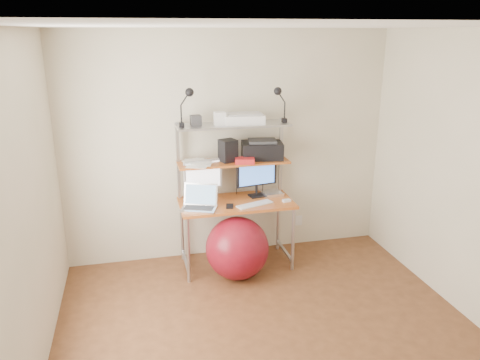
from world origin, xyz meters
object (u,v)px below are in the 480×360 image
at_px(printer, 262,150).
at_px(exercise_ball, 237,248).
at_px(monitor_silver, 203,177).
at_px(laptop, 200,203).
at_px(monitor_black, 257,175).

relative_size(printer, exercise_ball, 0.73).
height_order(monitor_silver, laptop, monitor_silver).
xyz_separation_m(monitor_silver, exercise_ball, (0.28, -0.39, -0.67)).
bearing_deg(monitor_silver, monitor_black, -13.42).
bearing_deg(printer, monitor_silver, -166.33).
height_order(monitor_black, exercise_ball, monitor_black).
bearing_deg(laptop, monitor_silver, 92.10).
bearing_deg(monitor_black, monitor_silver, 170.83).
height_order(monitor_black, printer, printer).
xyz_separation_m(monitor_silver, monitor_black, (0.59, 0.01, -0.02)).
bearing_deg(exercise_ball, monitor_silver, 125.04).
distance_m(monitor_black, printer, 0.29).
bearing_deg(printer, exercise_ball, -121.12).
xyz_separation_m(monitor_silver, laptop, (-0.07, -0.21, -0.20)).
relative_size(monitor_silver, laptop, 1.12).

